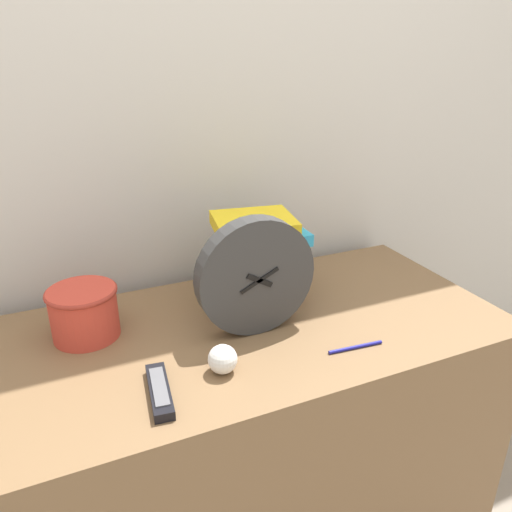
{
  "coord_description": "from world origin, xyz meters",
  "views": [
    {
      "loc": [
        -0.38,
        -0.66,
        1.38
      ],
      "look_at": [
        0.07,
        0.35,
        0.9
      ],
      "focal_mm": 35.0,
      "sensor_mm": 36.0,
      "label": 1
    }
  ],
  "objects_px": {
    "tv_remote": "(160,391)",
    "desk_clock": "(256,277)",
    "crumpled_paper_ball": "(223,359)",
    "pen": "(356,347)",
    "basket": "(84,311)",
    "book_stack": "(257,256)"
  },
  "relations": [
    {
      "from": "desk_clock",
      "to": "basket",
      "type": "bearing_deg",
      "value": 159.62
    },
    {
      "from": "tv_remote",
      "to": "pen",
      "type": "distance_m",
      "value": 0.44
    },
    {
      "from": "crumpled_paper_ball",
      "to": "pen",
      "type": "xyz_separation_m",
      "value": [
        0.3,
        -0.04,
        -0.03
      ]
    },
    {
      "from": "book_stack",
      "to": "tv_remote",
      "type": "height_order",
      "value": "book_stack"
    },
    {
      "from": "book_stack",
      "to": "tv_remote",
      "type": "xyz_separation_m",
      "value": [
        -0.34,
        -0.3,
        -0.11
      ]
    },
    {
      "from": "pen",
      "to": "basket",
      "type": "bearing_deg",
      "value": 150.88
    },
    {
      "from": "tv_remote",
      "to": "pen",
      "type": "xyz_separation_m",
      "value": [
        0.44,
        -0.02,
        -0.01
      ]
    },
    {
      "from": "pen",
      "to": "book_stack",
      "type": "bearing_deg",
      "value": 107.28
    },
    {
      "from": "crumpled_paper_ball",
      "to": "pen",
      "type": "bearing_deg",
      "value": -7.86
    },
    {
      "from": "book_stack",
      "to": "pen",
      "type": "distance_m",
      "value": 0.35
    },
    {
      "from": "desk_clock",
      "to": "basket",
      "type": "xyz_separation_m",
      "value": [
        -0.37,
        0.14,
        -0.07
      ]
    },
    {
      "from": "crumpled_paper_ball",
      "to": "desk_clock",
      "type": "bearing_deg",
      "value": 43.52
    },
    {
      "from": "basket",
      "to": "tv_remote",
      "type": "height_order",
      "value": "basket"
    },
    {
      "from": "desk_clock",
      "to": "tv_remote",
      "type": "height_order",
      "value": "desk_clock"
    },
    {
      "from": "book_stack",
      "to": "basket",
      "type": "bearing_deg",
      "value": -177.66
    },
    {
      "from": "book_stack",
      "to": "basket",
      "type": "xyz_separation_m",
      "value": [
        -0.44,
        -0.02,
        -0.05
      ]
    },
    {
      "from": "tv_remote",
      "to": "pen",
      "type": "bearing_deg",
      "value": -2.66
    },
    {
      "from": "book_stack",
      "to": "basket",
      "type": "relative_size",
      "value": 1.57
    },
    {
      "from": "book_stack",
      "to": "crumpled_paper_ball",
      "type": "relative_size",
      "value": 4.08
    },
    {
      "from": "tv_remote",
      "to": "desk_clock",
      "type": "bearing_deg",
      "value": 28.24
    },
    {
      "from": "basket",
      "to": "pen",
      "type": "distance_m",
      "value": 0.62
    },
    {
      "from": "book_stack",
      "to": "crumpled_paper_ball",
      "type": "bearing_deg",
      "value": -125.91
    }
  ]
}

